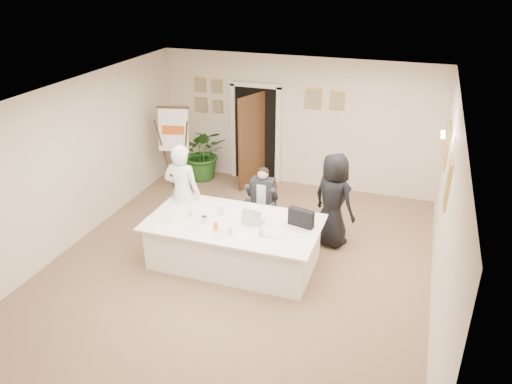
{
  "coord_description": "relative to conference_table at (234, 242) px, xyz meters",
  "views": [
    {
      "loc": [
        2.5,
        -6.47,
        4.59
      ],
      "look_at": [
        0.08,
        0.6,
        1.07
      ],
      "focal_mm": 35.0,
      "sensor_mm": 36.0,
      "label": 1
    }
  ],
  "objects": [
    {
      "name": "pictures_right_wall",
      "position": [
        3.07,
        1.17,
        1.36
      ],
      "size": [
        0.06,
        2.2,
        0.8
      ],
      "primitive_type": null,
      "color": "gold",
      "rests_on": "wall_right"
    },
    {
      "name": "oj_glass",
      "position": [
        -0.15,
        -0.35,
        0.45
      ],
      "size": [
        0.08,
        0.08,
        0.13
      ],
      "primitive_type": "cylinder",
      "rotation": [
        0.0,
        0.0,
        0.11
      ],
      "color": "orange",
      "rests_on": "conference_table"
    },
    {
      "name": "ceiling",
      "position": [
        0.1,
        -0.03,
        2.41
      ],
      "size": [
        6.0,
        7.0,
        0.02
      ],
      "primitive_type": "cube",
      "color": "white",
      "rests_on": "wall_back"
    },
    {
      "name": "seated_man",
      "position": [
        0.12,
        1.11,
        0.25
      ],
      "size": [
        0.67,
        0.7,
        1.29
      ],
      "primitive_type": null,
      "rotation": [
        0.0,
        0.0,
        -0.22
      ],
      "color": "black",
      "rests_on": "floor"
    },
    {
      "name": "pictures_back_wall",
      "position": [
        -0.7,
        3.44,
        1.46
      ],
      "size": [
        3.4,
        0.06,
        0.8
      ],
      "primitive_type": null,
      "color": "gold",
      "rests_on": "wall_back"
    },
    {
      "name": "glass_d",
      "position": [
        -0.28,
        0.16,
        0.45
      ],
      "size": [
        0.07,
        0.07,
        0.14
      ],
      "primitive_type": "cylinder",
      "rotation": [
        0.0,
        0.0,
        -0.07
      ],
      "color": "silver",
      "rests_on": "conference_table"
    },
    {
      "name": "standing_man",
      "position": [
        -1.13,
        0.47,
        0.5
      ],
      "size": [
        0.67,
        0.46,
        1.78
      ],
      "primitive_type": "imported",
      "rotation": [
        0.0,
        0.0,
        3.19
      ],
      "color": "white",
      "rests_on": "floor"
    },
    {
      "name": "wall_sconce",
      "position": [
        3.0,
        1.17,
        1.71
      ],
      "size": [
        0.2,
        0.3,
        0.24
      ],
      "primitive_type": null,
      "color": "gold",
      "rests_on": "wall_right"
    },
    {
      "name": "wall_back",
      "position": [
        0.1,
        3.47,
        1.01
      ],
      "size": [
        6.0,
        0.1,
        2.8
      ],
      "primitive_type": "cube",
      "color": "white",
      "rests_on": "floor"
    },
    {
      "name": "standing_woman",
      "position": [
        1.38,
        1.16,
        0.44
      ],
      "size": [
        0.97,
        0.87,
        1.67
      ],
      "primitive_type": "imported",
      "rotation": [
        0.0,
        0.0,
        2.62
      ],
      "color": "black",
      "rests_on": "floor"
    },
    {
      "name": "glass_c",
      "position": [
        0.56,
        -0.3,
        0.45
      ],
      "size": [
        0.07,
        0.07,
        0.14
      ],
      "primitive_type": "cylinder",
      "rotation": [
        0.0,
        0.0,
        0.08
      ],
      "color": "silver",
      "rests_on": "conference_table"
    },
    {
      "name": "plate_near",
      "position": [
        -0.05,
        -0.45,
        0.39
      ],
      "size": [
        0.26,
        0.26,
        0.01
      ],
      "primitive_type": "cylinder",
      "rotation": [
        0.0,
        0.0,
        -0.14
      ],
      "color": "white",
      "rests_on": "conference_table"
    },
    {
      "name": "wall_front",
      "position": [
        0.1,
        -3.53,
        1.01
      ],
      "size": [
        6.0,
        0.1,
        2.8
      ],
      "primitive_type": "cube",
      "color": "white",
      "rests_on": "floor"
    },
    {
      "name": "glass_b",
      "position": [
        0.11,
        -0.41,
        0.45
      ],
      "size": [
        0.09,
        0.09,
        0.14
      ],
      "primitive_type": "cylinder",
      "rotation": [
        0.0,
        0.0,
        -0.29
      ],
      "color": "silver",
      "rests_on": "conference_table"
    },
    {
      "name": "floor",
      "position": [
        0.1,
        -0.03,
        -0.39
      ],
      "size": [
        7.0,
        7.0,
        0.0
      ],
      "primitive_type": "plane",
      "color": "brown",
      "rests_on": "ground"
    },
    {
      "name": "flip_chart",
      "position": [
        -2.24,
        2.39,
        0.44
      ],
      "size": [
        0.65,
        0.47,
        1.8
      ],
      "color": "#381E11",
      "rests_on": "floor"
    },
    {
      "name": "laptop",
      "position": [
        0.31,
        0.1,
        0.52
      ],
      "size": [
        0.36,
        0.38,
        0.28
      ],
      "primitive_type": null,
      "rotation": [
        0.0,
        0.0,
        -0.09
      ],
      "color": "#B7BABC",
      "rests_on": "conference_table"
    },
    {
      "name": "steel_jug",
      "position": [
        -0.42,
        -0.18,
        0.44
      ],
      "size": [
        0.1,
        0.1,
        0.11
      ],
      "primitive_type": "cylinder",
      "rotation": [
        0.0,
        0.0,
        0.04
      ],
      "color": "silver",
      "rests_on": "conference_table"
    },
    {
      "name": "glass_a",
      "position": [
        -0.71,
        -0.09,
        0.45
      ],
      "size": [
        0.06,
        0.06,
        0.14
      ],
      "primitive_type": "cylinder",
      "rotation": [
        0.0,
        0.0,
        -0.02
      ],
      "color": "silver",
      "rests_on": "conference_table"
    },
    {
      "name": "doorway",
      "position": [
        -0.78,
        3.3,
        0.65
      ],
      "size": [
        1.14,
        0.86,
        2.2
      ],
      "color": "black",
      "rests_on": "floor"
    },
    {
      "name": "laptop_bag",
      "position": [
        1.05,
        0.21,
        0.53
      ],
      "size": [
        0.43,
        0.2,
        0.29
      ],
      "primitive_type": "cube",
      "rotation": [
        0.0,
        0.0,
        -0.23
      ],
      "color": "black",
      "rests_on": "conference_table"
    },
    {
      "name": "wall_right",
      "position": [
        3.1,
        -0.03,
        1.01
      ],
      "size": [
        0.1,
        7.0,
        2.8
      ],
      "primitive_type": "cube",
      "color": "white",
      "rests_on": "floor"
    },
    {
      "name": "potted_palm",
      "position": [
        -1.92,
        3.07,
        0.22
      ],
      "size": [
        1.29,
        1.18,
        1.23
      ],
      "primitive_type": "imported",
      "rotation": [
        0.0,
        0.0,
        0.21
      ],
      "color": "#21521B",
      "rests_on": "floor"
    },
    {
      "name": "plate_mid",
      "position": [
        -0.51,
        -0.42,
        0.39
      ],
      "size": [
        0.24,
        0.24,
        0.01
      ],
      "primitive_type": "cylinder",
      "rotation": [
        0.0,
        0.0,
        -0.08
      ],
      "color": "white",
      "rests_on": "conference_table"
    },
    {
      "name": "paper_stack",
      "position": [
        0.73,
        -0.21,
        0.4
      ],
      "size": [
        0.3,
        0.23,
        0.03
      ],
      "primitive_type": "cube",
      "rotation": [
        0.0,
        0.0,
        -0.14
      ],
      "color": "white",
      "rests_on": "conference_table"
    },
    {
      "name": "plate_left",
      "position": [
        -1.01,
        -0.32,
        0.39
      ],
      "size": [
        0.27,
        0.27,
        0.01
      ],
      "primitive_type": "cylinder",
      "rotation": [
        0.0,
        0.0,
        0.14
      ],
      "color": "white",
      "rests_on": "conference_table"
    },
    {
      "name": "conference_table",
      "position": [
        0.0,
        0.0,
        0.0
      ],
      "size": [
        2.76,
        1.47,
        0.78
      ],
      "color": "white",
      "rests_on": "floor"
    },
    {
      "name": "wall_left",
      "position": [
        -2.9,
        -0.03,
        1.01
      ],
      "size": [
        0.1,
        7.0,
        2.8
      ],
      "primitive_type": "cube",
      "color": "white",
      "rests_on": "floor"
    }
  ]
}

